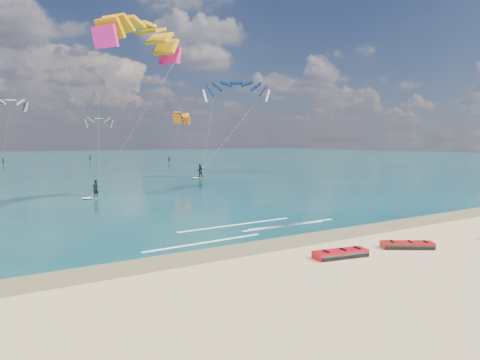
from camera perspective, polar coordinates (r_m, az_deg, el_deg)
name	(u,v)px	position (r m, az deg, el deg)	size (l,w,h in m)	color
ground	(94,183)	(55.90, -18.83, -0.34)	(320.00, 320.00, 0.00)	tan
wet_sand_strip	(270,245)	(21.93, 3.98, -8.60)	(320.00, 2.40, 0.01)	brown
sea	(33,161)	(119.00, -25.86, 2.30)	(320.00, 200.00, 0.04)	#0B353E
packed_kite_left	(340,258)	(20.12, 13.25, -10.03)	(2.78, 1.11, 0.41)	red
packed_kite_mid	(407,248)	(22.71, 21.40, -8.49)	(2.67, 1.06, 0.39)	#B6110C
kitesurfer_main	(117,108)	(37.34, -16.03, 9.26)	(9.14, 10.69, 15.67)	gold
kitesurfer_far	(220,122)	(58.39, -2.70, 7.79)	(11.24, 7.41, 14.64)	gold
shoreline_foam	(254,229)	(25.51, 1.92, -6.50)	(13.52, 3.67, 0.01)	white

